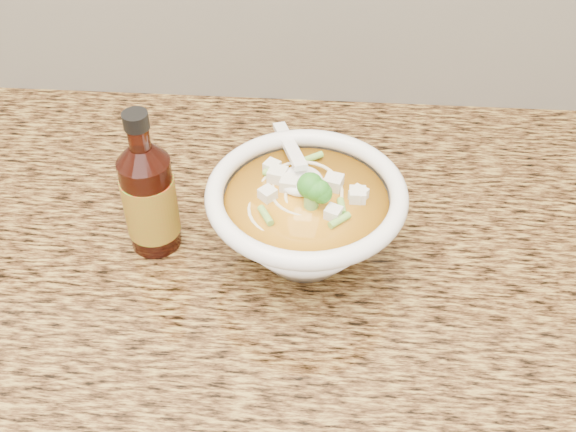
{
  "coord_description": "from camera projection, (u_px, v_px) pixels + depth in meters",
  "views": [
    {
      "loc": [
        0.23,
        1.09,
        1.51
      ],
      "look_at": [
        0.19,
        1.67,
        0.96
      ],
      "focal_mm": 45.0,
      "sensor_mm": 36.0,
      "label": 1
    }
  ],
  "objects": [
    {
      "name": "soup_bowl",
      "position": [
        306.0,
        220.0,
        0.8
      ],
      "size": [
        0.22,
        0.25,
        0.12
      ],
      "rotation": [
        0.0,
        0.0,
        0.11
      ],
      "color": "white",
      "rests_on": "counter_slab"
    },
    {
      "name": "counter_slab",
      "position": [
        134.0,
        250.0,
        0.87
      ],
      "size": [
        4.0,
        0.68,
        0.04
      ],
      "primitive_type": "cube",
      "color": "olive",
      "rests_on": "cabinet"
    },
    {
      "name": "hot_sauce_bottle",
      "position": [
        149.0,
        198.0,
        0.8
      ],
      "size": [
        0.07,
        0.07,
        0.18
      ],
      "rotation": [
        0.0,
        0.0,
        0.25
      ],
      "color": "#3A0F07",
      "rests_on": "counter_slab"
    }
  ]
}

